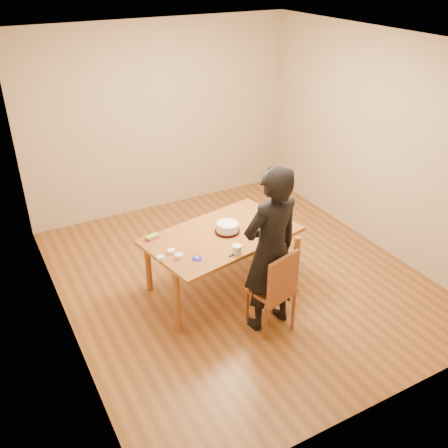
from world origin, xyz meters
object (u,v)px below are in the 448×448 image
dining_chair (271,290)px  cake_plate (227,231)px  dining_table (222,236)px  cake (227,227)px  person (271,251)px

dining_chair → cake_plate: (-0.08, 0.79, 0.31)m
dining_table → cake_plate: cake_plate is taller
dining_table → cake: bearing=-2.4°
person → dining_table: bearing=-83.6°
dining_table → cake: cake is taller
dining_table → cake_plate: (0.07, 0.01, 0.03)m
cake_plate → cake: 0.05m
dining_table → cake_plate: size_ratio=5.94×
dining_table → dining_chair: (0.15, -0.78, -0.28)m
dining_chair → cake_plate: bearing=80.2°
dining_table → dining_chair: 0.84m
dining_table → person: size_ratio=0.91×
dining_chair → person: bearing=74.7°
dining_table → cake: 0.11m
dining_chair → cake: (-0.08, 0.79, 0.36)m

